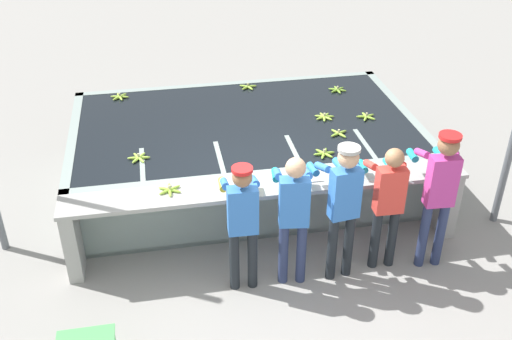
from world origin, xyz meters
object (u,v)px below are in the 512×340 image
(worker_4, at_px, (439,187))
(banana_bunch_floating_1, at_px, (337,90))
(banana_bunch_floating_6, at_px, (324,117))
(knife_1, at_px, (304,182))
(banana_bunch_floating_3, at_px, (324,153))
(worker_0, at_px, (242,217))
(worker_3, at_px, (388,198))
(worker_1, at_px, (294,210))
(banana_bunch_floating_4, at_px, (248,87))
(worker_2, at_px, (343,199))
(banana_bunch_floating_0, at_px, (366,117))
(knife_0, at_px, (397,176))
(banana_bunch_floating_7, at_px, (120,97))
(banana_bunch_ledge_0, at_px, (170,190))
(banana_bunch_floating_2, at_px, (339,133))
(banana_bunch_floating_5, at_px, (139,158))

(worker_4, distance_m, banana_bunch_floating_1, 3.00)
(banana_bunch_floating_6, bearing_deg, worker_4, -71.99)
(knife_1, bearing_deg, banana_bunch_floating_3, 55.23)
(worker_0, xyz_separation_m, worker_3, (1.65, 0.07, -0.01))
(worker_1, xyz_separation_m, banana_bunch_floating_4, (0.09, 3.36, -0.01))
(worker_2, distance_m, banana_bunch_floating_6, 2.17)
(banana_bunch_floating_0, xyz_separation_m, knife_0, (-0.18, -1.55, -0.01))
(banana_bunch_floating_7, bearing_deg, banana_bunch_floating_6, -23.44)
(banana_bunch_floating_7, bearing_deg, knife_0, -41.83)
(worker_1, relative_size, banana_bunch_ledge_0, 5.75)
(banana_bunch_floating_2, height_order, banana_bunch_floating_3, same)
(banana_bunch_floating_3, bearing_deg, knife_1, -124.77)
(worker_4, height_order, banana_bunch_floating_7, worker_4)
(worker_3, distance_m, knife_0, 0.46)
(worker_1, bearing_deg, banana_bunch_floating_0, 52.73)
(worker_1, xyz_separation_m, knife_1, (0.26, 0.54, -0.01))
(worker_3, xyz_separation_m, knife_0, (0.26, 0.39, 0.02))
(banana_bunch_floating_0, distance_m, banana_bunch_floating_6, 0.59)
(worker_1, height_order, banana_bunch_floating_6, worker_1)
(worker_2, bearing_deg, worker_4, 0.31)
(banana_bunch_ledge_0, bearing_deg, worker_2, -19.70)
(worker_2, distance_m, banana_bunch_floating_0, 2.26)
(worker_3, relative_size, banana_bunch_floating_3, 5.55)
(banana_bunch_floating_1, relative_size, banana_bunch_floating_3, 1.00)
(banana_bunch_floating_4, height_order, knife_0, banana_bunch_floating_4)
(worker_0, height_order, banana_bunch_ledge_0, worker_0)
(banana_bunch_floating_7, bearing_deg, banana_bunch_floating_5, -82.64)
(banana_bunch_floating_7, distance_m, knife_0, 4.30)
(worker_4, bearing_deg, banana_bunch_floating_1, 94.43)
(worker_2, xyz_separation_m, banana_bunch_floating_3, (0.12, 1.14, -0.08))
(banana_bunch_floating_3, height_order, banana_bunch_ledge_0, banana_bunch_ledge_0)
(banana_bunch_ledge_0, bearing_deg, banana_bunch_floating_3, 14.10)
(worker_2, bearing_deg, banana_bunch_floating_4, 97.57)
(worker_3, distance_m, banana_bunch_floating_0, 1.99)
(worker_0, distance_m, banana_bunch_floating_2, 2.23)
(worker_1, xyz_separation_m, banana_bunch_floating_2, (1.00, 1.61, -0.01))
(worker_1, bearing_deg, banana_bunch_ledge_0, 153.49)
(banana_bunch_floating_1, bearing_deg, banana_bunch_floating_5, -152.90)
(banana_bunch_floating_6, bearing_deg, knife_0, -76.40)
(banana_bunch_floating_2, bearing_deg, banana_bunch_floating_3, -125.17)
(banana_bunch_floating_1, distance_m, banana_bunch_floating_3, 2.01)
(knife_1, bearing_deg, worker_0, -146.85)
(banana_bunch_floating_1, bearing_deg, worker_4, -85.57)
(banana_bunch_floating_3, distance_m, banana_bunch_ledge_0, 2.00)
(banana_bunch_floating_1, xyz_separation_m, knife_1, (-1.16, -2.45, -0.01))
(worker_1, relative_size, banana_bunch_floating_4, 5.83)
(banana_bunch_floating_4, bearing_deg, worker_4, -65.20)
(worker_1, bearing_deg, knife_0, 18.89)
(banana_bunch_floating_0, bearing_deg, banana_bunch_floating_5, -169.60)
(knife_1, bearing_deg, banana_bunch_floating_6, 66.13)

